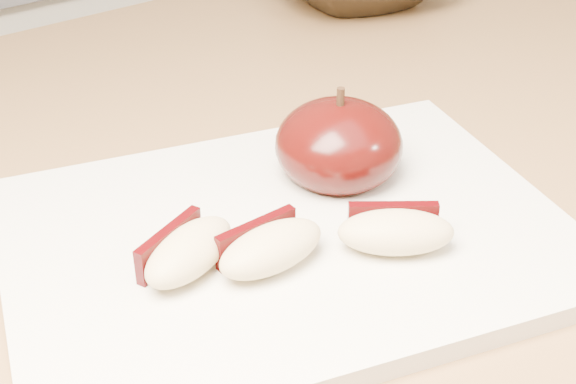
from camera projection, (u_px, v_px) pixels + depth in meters
back_cabinet at (15, 208)px, 1.28m from camera, size 2.40×0.62×0.94m
cutting_board at (288, 237)px, 0.47m from camera, size 0.37×0.32×0.01m
apple_half at (339, 145)px, 0.51m from camera, size 0.10×0.10×0.07m
apple_wedge_a at (187, 251)px, 0.43m from camera, size 0.07×0.05×0.02m
apple_wedge_b at (270, 247)px, 0.43m from camera, size 0.07×0.03×0.02m
apple_wedge_c at (395, 231)px, 0.44m from camera, size 0.07×0.06×0.02m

